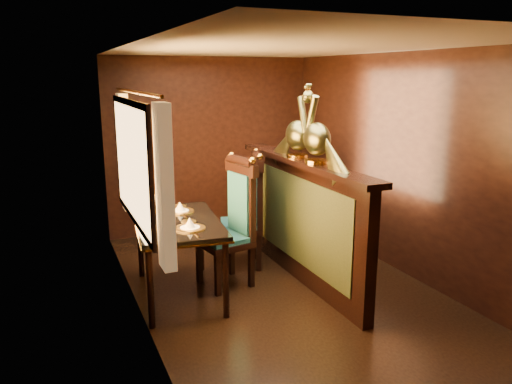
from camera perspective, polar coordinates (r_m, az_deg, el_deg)
ground at (r=5.39m, az=3.51°, el=-11.39°), size 5.00×5.00×0.00m
room_shell at (r=4.93m, az=2.79°, el=5.48°), size 3.04×5.04×2.52m
partition at (r=5.53m, az=5.20°, el=-2.89°), size 0.26×2.70×1.36m
dining_table at (r=5.13m, az=-8.95°, el=-4.00°), size 0.98×1.46×1.01m
chair_left at (r=5.40m, az=-2.43°, el=-2.93°), size 0.60×0.62×1.43m
chair_right at (r=5.90m, az=-0.61°, el=-1.70°), size 0.63×0.65×1.39m
peacock_left at (r=5.09m, az=7.02°, el=7.68°), size 0.25×0.67×0.80m
peacock_right at (r=5.46m, az=4.81°, el=7.97°), size 0.24×0.65×0.78m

